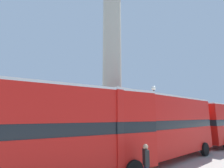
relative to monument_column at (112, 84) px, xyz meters
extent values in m
plane|color=#ADA89E|center=(0.00, 0.00, -6.24)|extent=(200.00, 200.00, 0.00)
cube|color=#A39E8E|center=(0.00, 0.00, -5.78)|extent=(5.46, 5.46, 0.93)
cube|color=#A39E8E|center=(0.00, 0.00, -4.84)|extent=(3.93, 3.93, 0.93)
cylinder|color=#A39E8E|center=(0.00, 0.00, 2.87)|extent=(1.92, 1.92, 14.49)
cube|color=red|center=(0.23, -5.77, -4.88)|extent=(11.13, 3.25, 1.73)
cube|color=black|center=(0.23, -5.77, -3.73)|extent=(11.12, 3.21, 0.55)
cube|color=red|center=(0.23, -5.77, -2.68)|extent=(11.13, 3.25, 1.57)
cube|color=silver|center=(0.23, -5.77, -1.83)|extent=(11.13, 3.25, 0.12)
cylinder|color=black|center=(3.97, -4.27, -5.74)|extent=(1.02, 0.38, 1.00)
cylinder|color=black|center=(4.15, -6.67, -5.74)|extent=(1.02, 0.38, 1.00)
cylinder|color=black|center=(-3.69, -4.87, -5.74)|extent=(1.02, 0.38, 1.00)
cylinder|color=black|center=(-3.51, -7.27, -5.74)|extent=(1.02, 0.38, 1.00)
cube|color=red|center=(-7.85, -5.81, -4.88)|extent=(10.94, 3.50, 1.73)
cube|color=black|center=(-7.85, -5.81, -3.74)|extent=(10.94, 3.45, 0.55)
cube|color=red|center=(-7.85, -5.81, -2.69)|extent=(10.94, 3.50, 1.54)
cube|color=silver|center=(-7.85, -5.81, -1.87)|extent=(10.94, 3.50, 0.12)
cylinder|color=black|center=(-3.98, -4.89, -5.74)|extent=(1.02, 0.39, 1.00)
cube|color=#B7140F|center=(12.19, -5.26, -2.78)|extent=(11.31, 2.93, 1.47)
cube|color=silver|center=(12.19, -5.26, -1.98)|extent=(11.31, 2.93, 0.12)
cylinder|color=black|center=(8.22, -4.15, -5.74)|extent=(1.01, 0.34, 1.00)
cone|color=brown|center=(-9.03, 3.86, -1.33)|extent=(1.11, 1.00, 1.06)
cylinder|color=black|center=(1.71, -3.88, -6.04)|extent=(0.31, 0.31, 0.40)
cylinder|color=black|center=(1.71, -3.88, -3.59)|extent=(0.14, 0.14, 5.30)
sphere|color=white|center=(1.71, -3.88, -0.75)|extent=(0.39, 0.39, 0.39)
cube|color=black|center=(-4.17, -8.18, -5.01)|extent=(0.41, 0.51, 0.70)
sphere|color=tan|center=(-4.17, -8.18, -4.55)|extent=(0.24, 0.24, 0.24)
camera|label=1|loc=(-10.32, -13.92, -3.20)|focal=28.00mm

